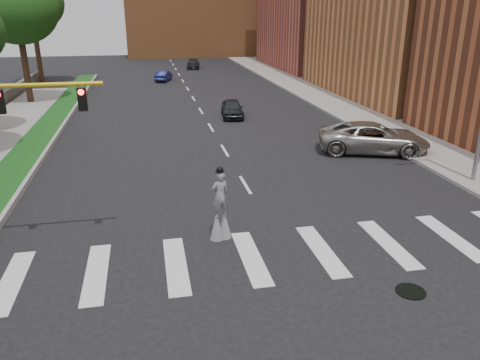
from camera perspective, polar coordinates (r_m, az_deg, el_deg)
The scene contains 13 objects.
ground_plane at distance 15.82m, azimuth 6.78°, elevation -10.66°, with size 160.00×160.00×0.00m, color black.
grass_median at distance 34.53m, azimuth -22.92°, elevation 5.23°, with size 2.00×60.00×0.25m, color #134315.
median_curb at distance 34.33m, azimuth -21.20°, elevation 5.40°, with size 0.20×60.00×0.28m, color #999993.
sidewalk_right at distance 42.25m, azimuth 12.66°, elevation 8.75°, with size 5.00×90.00×0.18m, color gray.
manhole at distance 15.43m, azimuth 20.09°, elevation -12.63°, with size 0.90×0.90×0.04m, color black.
building_backdrop at distance 91.47m, azimuth -5.16°, elevation 20.61°, with size 26.00×14.00×18.00m, color #BB6C3A.
stilt_performer at distance 17.16m, azimuth -2.41°, elevation -3.77°, with size 0.83×0.60×2.82m.
suv_crossing at distance 28.93m, azimuth 15.99°, elevation 4.97°, with size 2.94×6.38×1.77m, color #A3A29A.
car_near at distance 37.39m, azimuth -0.97°, elevation 8.73°, with size 1.62×4.03×1.37m, color black.
car_mid at distance 57.65m, azimuth -9.30°, elevation 12.42°, with size 1.30×3.73×1.23m, color navy.
car_far at distance 69.73m, azimuth -5.72°, elevation 13.88°, with size 1.77×4.36×1.26m, color black.
tree_4 at distance 46.42m, azimuth -25.57°, elevation 18.22°, with size 6.87×6.87×10.98m.
tree_5 at distance 59.00m, azimuth -24.15°, elevation 19.09°, with size 7.03×7.03×11.73m.
Camera 1 is at (-4.47, -12.86, 8.05)m, focal length 35.00 mm.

